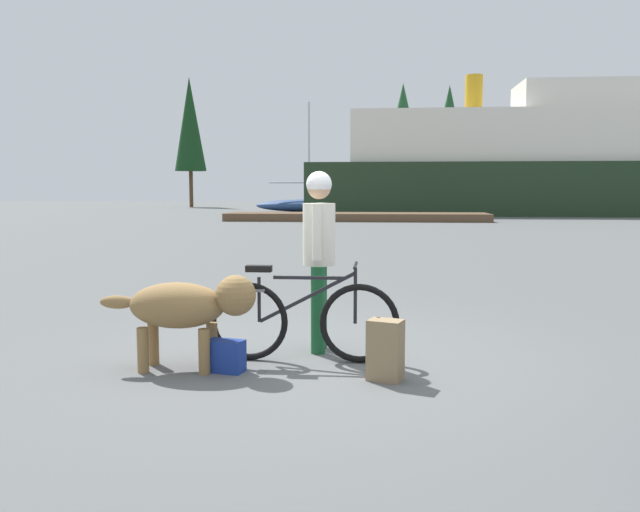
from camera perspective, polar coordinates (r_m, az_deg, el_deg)
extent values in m
plane|color=#595B5B|center=(6.25, -0.08, -8.98)|extent=(160.00, 160.00, 0.00)
torus|color=black|center=(6.04, 3.48, -5.93)|extent=(0.74, 0.06, 0.74)
torus|color=black|center=(6.15, -6.26, -5.72)|extent=(0.74, 0.06, 0.74)
cube|color=black|center=(6.00, -0.97, -1.92)|extent=(0.66, 0.03, 0.03)
cube|color=black|center=(6.03, -1.16, -3.66)|extent=(0.89, 0.03, 0.49)
cylinder|color=black|center=(6.10, -5.36, -3.81)|extent=(0.03, 0.03, 0.42)
cylinder|color=black|center=(5.99, 3.11, -3.49)|extent=(0.03, 0.03, 0.52)
cube|color=black|center=(6.06, -5.39, -1.11)|extent=(0.24, 0.10, 0.06)
cylinder|color=black|center=(5.95, 3.13, -0.82)|extent=(0.03, 0.44, 0.03)
cube|color=slate|center=(6.11, -6.48, -2.96)|extent=(0.36, 0.14, 0.02)
cylinder|color=#19592D|center=(6.57, 0.00, -4.41)|extent=(0.14, 0.14, 0.86)
cylinder|color=#19592D|center=(6.36, -0.18, -4.77)|extent=(0.14, 0.14, 0.86)
cylinder|color=silver|center=(6.38, -0.09, 1.91)|extent=(0.32, 0.32, 0.61)
cylinder|color=silver|center=(6.59, 0.09, 2.35)|extent=(0.09, 0.09, 0.54)
cylinder|color=silver|center=(6.15, -0.28, 2.10)|extent=(0.09, 0.09, 0.54)
sphere|color=tan|center=(6.36, -0.09, 6.05)|extent=(0.23, 0.23, 0.23)
sphere|color=white|center=(6.36, -0.09, 6.32)|extent=(0.25, 0.25, 0.25)
ellipsoid|color=olive|center=(5.91, -12.42, -4.24)|extent=(0.86, 0.48, 0.41)
sphere|color=olive|center=(5.76, -7.41, -3.45)|extent=(0.36, 0.36, 0.36)
ellipsoid|color=olive|center=(6.09, -17.35, -3.88)|extent=(0.32, 0.12, 0.12)
cylinder|color=olive|center=(6.03, -9.45, -7.66)|extent=(0.10, 0.10, 0.40)
cylinder|color=olive|center=(5.79, -10.12, -8.25)|extent=(0.10, 0.10, 0.40)
cylinder|color=olive|center=(6.19, -14.40, -7.41)|extent=(0.10, 0.10, 0.40)
cylinder|color=olive|center=(5.95, -15.26, -7.97)|extent=(0.10, 0.10, 0.40)
cube|color=#8C7251|center=(5.54, 5.75, -8.21)|extent=(0.33, 0.28, 0.51)
cube|color=navy|center=(5.85, -8.27, -8.67)|extent=(0.35, 0.25, 0.28)
cube|color=brown|center=(33.65, 3.21, 3.45)|extent=(13.40, 2.98, 0.40)
cube|color=#1E331E|center=(43.87, 17.45, 5.60)|extent=(27.53, 7.81, 3.25)
cube|color=silver|center=(43.99, 17.58, 9.80)|extent=(22.02, 6.56, 3.20)
cube|color=silver|center=(44.90, 21.20, 12.81)|extent=(6.61, 4.69, 1.80)
cylinder|color=#BF8C19|center=(43.72, 13.34, 13.63)|extent=(1.10, 1.10, 2.40)
ellipsoid|color=navy|center=(46.85, -0.96, 4.43)|extent=(7.71, 2.16, 0.90)
cylinder|color=#B2B2B7|center=(46.92, -0.97, 9.19)|extent=(0.14, 0.14, 6.88)
cylinder|color=#B2B2B7|center=(46.98, -2.38, 6.45)|extent=(3.47, 0.10, 0.10)
cylinder|color=#4C331E|center=(60.88, -11.23, 5.78)|extent=(0.35, 0.35, 3.30)
cone|color=#143819|center=(61.17, -11.34, 11.27)|extent=(2.84, 2.84, 8.42)
cylinder|color=#4C331E|center=(55.92, 7.20, 5.45)|extent=(0.35, 0.35, 2.52)
cone|color=#1E4C28|center=(56.14, 7.26, 10.80)|extent=(3.73, 3.73, 7.96)
cylinder|color=#4C331E|center=(59.91, 26.20, 4.73)|extent=(0.36, 0.36, 2.12)
cylinder|color=#4C331E|center=(61.20, 11.13, 5.22)|extent=(0.39, 0.39, 2.11)
cone|color=#1E4C28|center=(61.40, 11.23, 10.39)|extent=(4.02, 4.02, 8.95)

